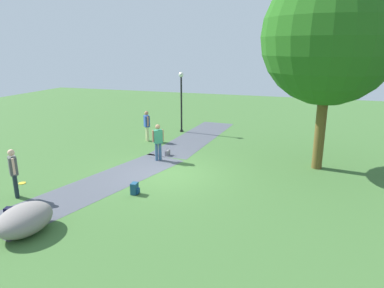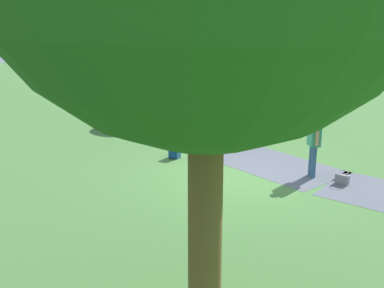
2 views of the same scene
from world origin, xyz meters
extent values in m
plane|color=#3F6932|center=(0.00, 0.00, 0.00)|extent=(48.00, 48.00, 0.00)
cube|color=#484C56|center=(-6.01, -0.67, 0.00)|extent=(8.10, 2.45, 0.01)
cube|color=#484C56|center=(1.85, -1.93, 0.00)|extent=(8.24, 3.99, 0.01)
cylinder|color=brown|center=(-2.65, 5.60, 1.71)|extent=(0.41, 0.41, 3.41)
sphere|color=#235E19|center=(-2.65, 5.60, 5.22)|extent=(5.16, 5.16, 5.16)
cylinder|color=black|center=(-6.93, -1.94, 0.05)|extent=(0.20, 0.20, 0.10)
cylinder|color=black|center=(-6.93, -1.94, 1.59)|extent=(0.10, 0.10, 3.19)
sphere|color=white|center=(-6.93, -1.94, 3.33)|extent=(0.28, 0.28, 0.28)
ellipsoid|color=gray|center=(5.41, -1.93, 0.39)|extent=(1.75, 1.31, 0.77)
cylinder|color=#325578|center=(-1.55, -0.99, 0.40)|extent=(0.13, 0.13, 0.79)
cylinder|color=#325578|center=(-1.44, -1.11, 0.40)|extent=(0.13, 0.13, 0.79)
cube|color=#328A64|center=(-1.50, -1.05, 1.09)|extent=(0.41, 0.43, 0.59)
cylinder|color=#A97E5A|center=(-1.64, -0.88, 1.12)|extent=(0.08, 0.08, 0.53)
cylinder|color=#A97E5A|center=(-1.36, -1.22, 1.12)|extent=(0.08, 0.08, 0.53)
sphere|color=#A97E5A|center=(-1.50, -1.05, 1.52)|extent=(0.21, 0.21, 0.21)
cylinder|color=beige|center=(-4.41, -3.00, 0.39)|extent=(0.13, 0.13, 0.78)
cylinder|color=beige|center=(-4.29, -2.90, 0.39)|extent=(0.13, 0.13, 0.78)
cube|color=#284997|center=(-4.35, -2.95, 1.08)|extent=(0.43, 0.42, 0.59)
cylinder|color=#AA7659|center=(-4.51, -3.10, 1.11)|extent=(0.08, 0.08, 0.52)
cylinder|color=#AA7659|center=(-4.18, -2.80, 1.11)|extent=(0.08, 0.08, 0.52)
sphere|color=#AA7659|center=(-4.35, -2.95, 1.51)|extent=(0.21, 0.21, 0.21)
cylinder|color=#1B282E|center=(3.59, -4.02, 0.41)|extent=(0.13, 0.13, 0.81)
cylinder|color=#1B282E|center=(3.69, -3.89, 0.41)|extent=(0.13, 0.13, 0.81)
cube|color=#505651|center=(3.64, -3.95, 1.12)|extent=(0.41, 0.43, 0.61)
cylinder|color=#E6B492|center=(3.51, -4.13, 1.15)|extent=(0.08, 0.08, 0.54)
cylinder|color=#E6B492|center=(3.78, -3.78, 1.15)|extent=(0.08, 0.08, 0.54)
sphere|color=#E6B492|center=(3.64, -3.95, 1.56)|extent=(0.22, 0.22, 0.22)
cube|color=gray|center=(-2.29, -0.94, 0.12)|extent=(0.33, 0.15, 0.24)
torus|color=gray|center=(-2.29, -0.94, 0.30)|extent=(0.30, 0.30, 0.02)
cube|color=black|center=(5.00, -2.87, 0.20)|extent=(0.28, 0.33, 0.40)
cube|color=black|center=(5.12, -2.83, 0.12)|extent=(0.12, 0.20, 0.18)
cube|color=navy|center=(2.16, -0.34, 0.20)|extent=(0.29, 0.22, 0.40)
cube|color=navy|center=(2.15, -0.21, 0.12)|extent=(0.20, 0.07, 0.18)
cylinder|color=yellow|center=(2.61, -4.73, 0.01)|extent=(0.25, 0.25, 0.02)
camera|label=1|loc=(12.12, 5.06, 4.89)|focal=32.91mm
camera|label=2|loc=(-5.55, 10.13, 4.23)|focal=46.56mm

